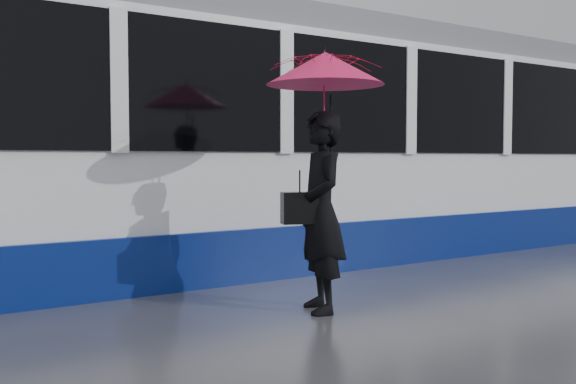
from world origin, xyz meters
TOP-DOWN VIEW (x-y plane):
  - ground at (0.00, 0.00)m, footprint 90.00×90.00m
  - rails at (0.00, 2.50)m, footprint 34.00×1.51m
  - tram at (3.31, 2.50)m, footprint 26.00×2.56m
  - woman at (0.18, -0.28)m, footprint 0.64×0.79m
  - umbrella at (0.23, -0.28)m, footprint 1.39×1.39m
  - handbag at (-0.04, -0.26)m, footprint 0.36×0.24m

SIDE VIEW (x-z plane):
  - ground at x=0.00m, z-range 0.00..0.00m
  - rails at x=0.00m, z-range 0.00..0.02m
  - woman at x=0.18m, z-range 0.00..1.86m
  - handbag at x=-0.04m, z-range 0.74..1.21m
  - tram at x=3.31m, z-range -0.04..3.31m
  - umbrella at x=0.23m, z-range 1.41..2.67m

